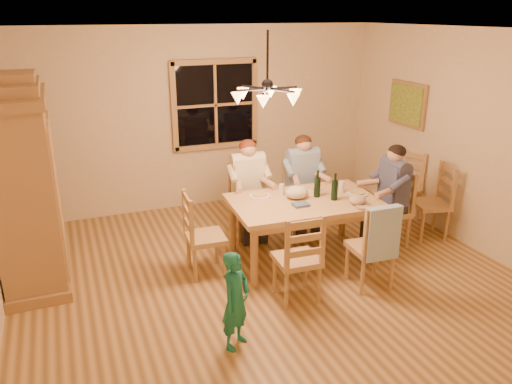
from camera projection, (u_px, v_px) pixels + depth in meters
name	position (u px, v px, depth m)	size (l,w,h in m)	color
floor	(266.00, 275.00, 5.77)	(5.50, 5.50, 0.00)	brown
ceiling	(268.00, 30.00, 4.85)	(5.50, 5.00, 0.02)	white
wall_back	(202.00, 119.00, 7.49)	(5.50, 0.02, 2.70)	beige
wall_right	(468.00, 140.00, 6.26)	(0.02, 5.00, 2.70)	beige
window	(215.00, 105.00, 7.46)	(1.30, 0.06, 1.30)	black
painting	(407.00, 104.00, 7.21)	(0.06, 0.78, 0.64)	#A07E45
chandelier	(267.00, 94.00, 5.06)	(0.77, 0.68, 0.71)	black
armoire	(26.00, 191.00, 5.35)	(0.66, 1.40, 2.30)	#A07E45
dining_table	(304.00, 208.00, 5.95)	(1.80, 1.16, 0.76)	tan
chair_far_left	(248.00, 215.00, 6.67)	(0.46, 0.44, 0.99)	tan
chair_far_right	(302.00, 208.00, 6.91)	(0.46, 0.44, 0.99)	tan
chair_near_left	(296.00, 272.00, 5.21)	(0.46, 0.44, 0.99)	tan
chair_near_right	(370.00, 260.00, 5.47)	(0.46, 0.44, 0.99)	tan
chair_end_left	(206.00, 249.00, 5.71)	(0.44, 0.46, 0.99)	tan
chair_end_right	(389.00, 222.00, 6.44)	(0.44, 0.46, 0.99)	tan
adult_woman	(248.00, 177.00, 6.49)	(0.41, 0.44, 0.87)	beige
adult_plaid_man	(303.00, 171.00, 6.72)	(0.41, 0.44, 0.87)	teal
adult_slate_man	(393.00, 183.00, 6.25)	(0.44, 0.41, 0.87)	#444C6E
towel	(382.00, 234.00, 5.17)	(0.38, 0.10, 0.58)	#98BACF
wine_bottle_a	(317.00, 184.00, 5.97)	(0.08, 0.08, 0.33)	black
wine_bottle_b	(335.00, 187.00, 5.87)	(0.08, 0.08, 0.33)	black
plate_woman	(260.00, 196.00, 6.03)	(0.26, 0.26, 0.02)	white
plate_plaid	(311.00, 188.00, 6.28)	(0.26, 0.26, 0.02)	white
plate_slate	(357.00, 194.00, 6.08)	(0.26, 0.26, 0.02)	white
wine_glass_a	(281.00, 189.00, 6.06)	(0.06, 0.06, 0.14)	silver
wine_glass_b	(342.00, 187.00, 6.15)	(0.06, 0.06, 0.14)	silver
cap	(358.00, 200.00, 5.76)	(0.20, 0.20, 0.11)	tan
napkin	(301.00, 205.00, 5.73)	(0.18, 0.14, 0.03)	#475782
cloth_bundle	(297.00, 192.00, 5.94)	(0.28, 0.22, 0.15)	#C8BA91
child	(236.00, 300.00, 4.40)	(0.34, 0.22, 0.93)	#1A775F
chair_spare_front	(429.00, 215.00, 6.68)	(0.52, 0.53, 0.99)	tan
chair_spare_back	(402.00, 200.00, 7.19)	(0.57, 0.58, 0.99)	tan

